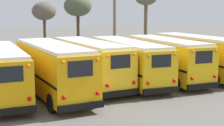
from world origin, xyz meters
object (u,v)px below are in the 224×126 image
Objects in this scene: utility_pole at (115,23)px; bare_tree_2 at (78,7)px; school_bus_0 at (1,71)px; school_bus_5 at (197,55)px; school_bus_2 at (89,62)px; school_bus_3 at (128,60)px; school_bus_1 at (52,68)px; bare_tree_1 at (44,12)px; school_bus_4 at (166,58)px.

bare_tree_2 is (-1.15, 8.14, 1.66)m from utility_pole.
utility_pole is at bearing -81.98° from bare_tree_2.
school_bus_5 reaches higher than school_bus_0.
school_bus_2 is at bearing 9.54° from school_bus_0.
school_bus_0 is at bearing -173.71° from school_bus_3.
utility_pole is at bearing 107.60° from school_bus_5.
school_bus_1 is at bearing -10.57° from school_bus_0.
school_bus_1 is at bearing -130.90° from utility_pole.
school_bus_2 is 0.92× the size of school_bus_3.
school_bus_3 is (6.14, 1.59, -0.09)m from school_bus_1.
school_bus_0 is 3.13m from school_bus_1.
school_bus_5 is (9.21, -0.40, 0.05)m from school_bus_2.
school_bus_1 is 1.40× the size of bare_tree_2.
utility_pole is (3.13, 9.11, 2.40)m from school_bus_3.
bare_tree_1 is at bearing 78.15° from school_bus_1.
school_bus_1 reaches higher than school_bus_4.
school_bus_3 is 1.08× the size of school_bus_5.
bare_tree_1 is (0.53, 15.56, 3.42)m from school_bus_2.
school_bus_0 is 6.23m from school_bus_2.
bare_tree_2 is at bearing 93.50° from school_bus_4.
utility_pole reaches higher than school_bus_1.
bare_tree_2 is (5.05, 17.24, 4.02)m from school_bus_2.
school_bus_1 is at bearing -113.31° from bare_tree_2.
school_bus_0 is 9.26m from school_bus_3.
utility_pole is (9.27, 10.70, 2.31)m from school_bus_1.
bare_tree_1 is (-5.61, 16.12, 3.42)m from school_bus_4.
school_bus_3 is 1.32× the size of utility_pole.
school_bus_0 is at bearing -177.78° from school_bus_4.
school_bus_0 is at bearing -170.46° from school_bus_2.
utility_pole reaches higher than school_bus_3.
bare_tree_1 is (-8.68, 15.97, 3.37)m from school_bus_5.
school_bus_2 is 6.16m from school_bus_4.
school_bus_4 is 18.27m from bare_tree_2.
school_bus_5 is at bearing 2.85° from school_bus_4.
school_bus_3 is (9.21, 1.02, -0.01)m from school_bus_0.
school_bus_1 is at bearing -173.50° from school_bus_4.
school_bus_5 is (15.35, 0.63, 0.09)m from school_bus_0.
bare_tree_2 reaches higher than school_bus_2.
school_bus_0 is at bearing -121.49° from bare_tree_2.
bare_tree_2 reaches higher than school_bus_5.
school_bus_2 is at bearing 174.82° from school_bus_4.
bare_tree_1 is at bearing 99.24° from school_bus_3.
school_bus_1 is 1.25× the size of utility_pole.
school_bus_4 reaches higher than school_bus_0.
bare_tree_1 reaches higher than school_bus_3.
utility_pole is (12.34, 10.13, 2.40)m from school_bus_0.
school_bus_1 reaches higher than school_bus_2.
school_bus_0 is at bearing 169.43° from school_bus_1.
bare_tree_2 reaches higher than school_bus_0.
school_bus_0 is 1.01× the size of school_bus_5.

